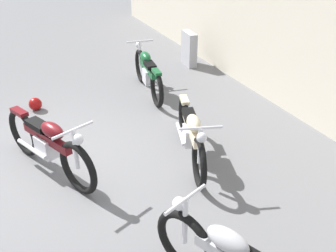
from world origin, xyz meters
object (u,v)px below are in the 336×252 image
Objects in this scene: helmet at (35,104)px; motorcycle_maroon at (48,144)px; stone_marker at (189,49)px; motorcycle_cream at (191,134)px; motorcycle_green at (148,72)px.

motorcycle_maroon is (2.22, -0.04, 0.34)m from helmet.
stone_marker is 4.32m from motorcycle_cream.
motorcycle_maroon is 0.96× the size of motorcycle_green.
motorcycle_maroon is at bearing -49.20° from stone_marker.
motorcycle_green reaches higher than motorcycle_cream.
motorcycle_green is 1.07× the size of motorcycle_cream.
stone_marker is at bearing 107.21° from motorcycle_maroon.
motorcycle_cream reaches higher than helmet.
motorcycle_green is (0.10, 2.28, 0.33)m from helmet.
stone_marker is 4.03m from helmet.
motorcycle_cream reaches higher than stone_marker.
motorcycle_maroon reaches higher than motorcycle_green.
motorcycle_green is 2.66m from motorcycle_cream.
motorcycle_maroon is 2.05m from motorcycle_cream.
motorcycle_green is at bearing -170.26° from motorcycle_cream.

